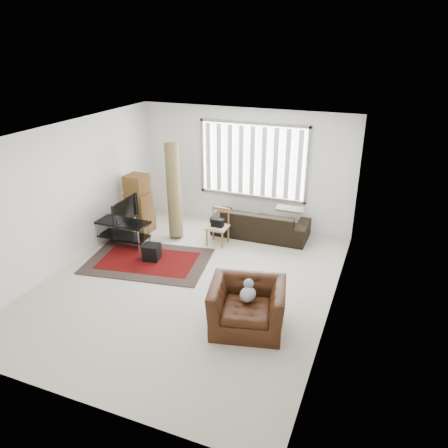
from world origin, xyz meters
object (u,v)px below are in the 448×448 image
object	(u,v)px
armchair	(247,303)
side_chair	(218,225)
tv_stand	(123,228)
sofa	(261,219)
moving_boxes	(139,206)

from	to	relation	value
armchair	side_chair	bearing A→B (deg)	107.80
armchair	tv_stand	bearing A→B (deg)	139.51
tv_stand	side_chair	size ratio (longest dim) A/B	1.41
tv_stand	side_chair	bearing A→B (deg)	24.25
side_chair	armchair	distance (m)	2.96
side_chair	armchair	bearing A→B (deg)	-59.11
sofa	armchair	bearing A→B (deg)	102.81
sofa	side_chair	world-z (taller)	sofa
moving_boxes	tv_stand	bearing A→B (deg)	-83.62
moving_boxes	sofa	distance (m)	2.74
tv_stand	moving_boxes	distance (m)	0.80
moving_boxes	sofa	world-z (taller)	moving_boxes
moving_boxes	side_chair	distance (m)	1.91
sofa	armchair	distance (m)	3.36
tv_stand	moving_boxes	world-z (taller)	moving_boxes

